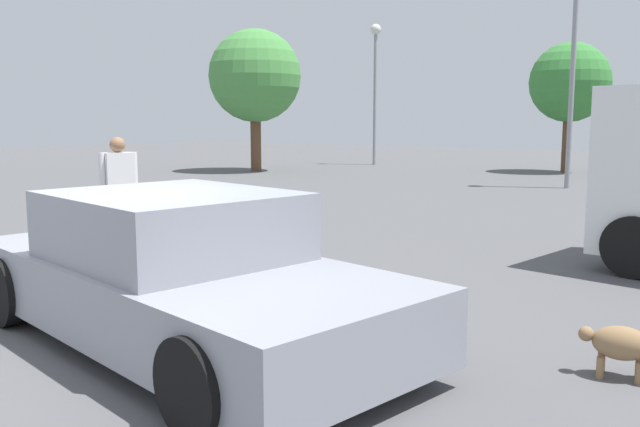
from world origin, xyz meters
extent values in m
plane|color=#515154|center=(0.00, 0.00, 0.00)|extent=(80.00, 80.00, 0.00)
cube|color=gray|center=(0.39, 0.25, 0.45)|extent=(4.76, 2.57, 0.58)
cube|color=gray|center=(0.29, 0.27, 1.02)|extent=(2.15, 1.99, 0.56)
cube|color=slate|center=(1.18, 0.12, 1.02)|extent=(0.32, 1.56, 0.47)
cube|color=slate|center=(-0.59, 0.42, 1.02)|extent=(0.32, 1.56, 0.47)
cylinder|color=black|center=(2.07, 0.85, 0.32)|extent=(0.67, 0.32, 0.64)
cylinder|color=black|center=(1.78, -0.87, 0.32)|extent=(0.67, 0.32, 0.64)
cylinder|color=black|center=(-1.00, 1.37, 0.32)|extent=(0.67, 0.32, 0.64)
cylinder|color=black|center=(-1.29, -0.35, 0.32)|extent=(0.67, 0.32, 0.64)
ellipsoid|color=olive|center=(3.61, 1.65, 0.27)|extent=(0.45, 0.33, 0.25)
cylinder|color=olive|center=(3.72, 1.74, 0.08)|extent=(0.06, 0.06, 0.16)
cylinder|color=olive|center=(3.75, 1.60, 0.08)|extent=(0.06, 0.06, 0.16)
cylinder|color=olive|center=(3.47, 1.69, 0.08)|extent=(0.06, 0.06, 0.16)
cylinder|color=olive|center=(3.49, 1.55, 0.08)|extent=(0.06, 0.06, 0.16)
sphere|color=olive|center=(3.37, 1.60, 0.31)|extent=(0.11, 0.11, 0.11)
cylinder|color=black|center=(2.97, 5.17, 0.38)|extent=(0.79, 0.36, 0.76)
cylinder|color=black|center=(-3.59, 2.74, 0.42)|extent=(0.13, 0.13, 0.84)
cylinder|color=black|center=(-3.65, 2.58, 0.42)|extent=(0.13, 0.13, 0.84)
cube|color=white|center=(-3.62, 2.66, 1.13)|extent=(0.36, 0.46, 0.59)
cylinder|color=white|center=(-3.54, 2.89, 1.08)|extent=(0.09, 0.09, 0.70)
cylinder|color=white|center=(-3.70, 2.44, 1.08)|extent=(0.09, 0.09, 0.70)
sphere|color=#936B4C|center=(-3.62, 2.66, 1.54)|extent=(0.23, 0.23, 0.23)
cylinder|color=gray|center=(-0.96, 15.73, 3.01)|extent=(0.14, 0.14, 6.02)
cylinder|color=gray|center=(-10.61, 21.00, 2.76)|extent=(0.14, 0.14, 5.51)
sphere|color=silver|center=(-10.61, 21.00, 5.64)|extent=(0.44, 0.44, 0.44)
cylinder|color=brown|center=(-2.70, 21.44, 1.09)|extent=(0.33, 0.33, 2.18)
sphere|color=#387F38|center=(-2.70, 21.44, 3.24)|extent=(2.84, 2.84, 2.84)
cylinder|color=brown|center=(-12.17, 15.20, 1.12)|extent=(0.39, 0.39, 2.24)
sphere|color=#478C42|center=(-12.17, 15.20, 3.51)|extent=(3.38, 3.38, 3.38)
camera|label=1|loc=(4.66, -3.51, 1.90)|focal=37.74mm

